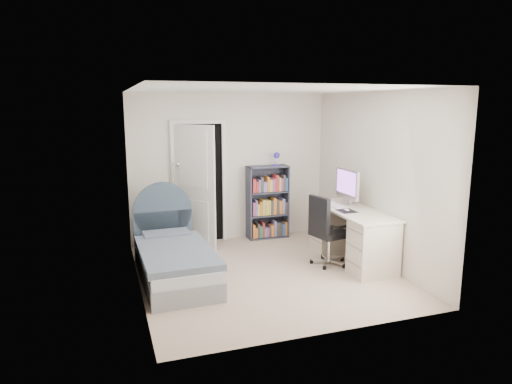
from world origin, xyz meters
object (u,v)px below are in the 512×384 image
object	(u,v)px
floor_lamp	(177,212)
desk	(351,233)
bed	(174,259)
nightstand	(163,224)
office_chair	(325,228)
bookcase	(268,204)

from	to	relation	value
floor_lamp	desk	world-z (taller)	floor_lamp
bed	nightstand	xyz separation A→B (m)	(0.03, 1.35, 0.14)
bed	floor_lamp	bearing A→B (deg)	79.34
bed	office_chair	bearing A→B (deg)	-5.49
nightstand	office_chair	bearing A→B (deg)	-36.27
floor_lamp	bookcase	bearing A→B (deg)	-1.54
bed	bookcase	xyz separation A→B (m)	(1.87, 1.40, 0.33)
nightstand	floor_lamp	xyz separation A→B (m)	(0.24, 0.10, 0.17)
desk	office_chair	size ratio (longest dim) A/B	1.59
floor_lamp	office_chair	xyz separation A→B (m)	(1.88, -1.65, -0.01)
bed	floor_lamp	size ratio (longest dim) A/B	1.38
desk	office_chair	distance (m)	0.46
bed	office_chair	distance (m)	2.18
floor_lamp	office_chair	distance (m)	2.50
floor_lamp	desk	xyz separation A→B (m)	(2.32, -1.63, -0.14)
nightstand	desk	xyz separation A→B (m)	(2.56, -1.54, 0.03)
floor_lamp	bookcase	world-z (taller)	bookcase
desk	nightstand	bearing A→B (deg)	149.05
nightstand	office_chair	size ratio (longest dim) A/B	0.59
nightstand	bookcase	size ratio (longest dim) A/B	0.41
office_chair	bookcase	bearing A→B (deg)	100.13
bed	desk	bearing A→B (deg)	-4.14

